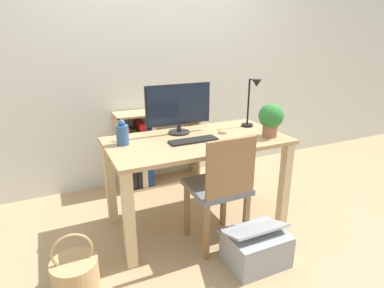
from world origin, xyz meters
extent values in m
plane|color=tan|center=(0.00, 0.00, 0.00)|extent=(10.00, 10.00, 0.00)
cube|color=silver|center=(0.00, 1.04, 1.30)|extent=(8.00, 0.05, 2.60)
cube|color=tan|center=(0.00, 0.00, 0.72)|extent=(1.39, 0.72, 0.03)
cube|color=#D8BC8C|center=(-0.64, -0.31, 0.35)|extent=(0.07, 0.07, 0.71)
cube|color=#D8BC8C|center=(0.64, -0.31, 0.35)|extent=(0.07, 0.07, 0.71)
cube|color=#D8BC8C|center=(-0.64, 0.31, 0.35)|extent=(0.07, 0.07, 0.71)
cube|color=#D8BC8C|center=(0.64, 0.31, 0.35)|extent=(0.07, 0.07, 0.71)
cylinder|color=#232326|center=(-0.07, 0.20, 0.74)|extent=(0.17, 0.17, 0.02)
cylinder|color=#232326|center=(-0.07, 0.20, 0.79)|extent=(0.04, 0.04, 0.07)
cube|color=#232326|center=(-0.07, 0.20, 0.97)|extent=(0.55, 0.02, 0.33)
cube|color=#192338|center=(-0.07, 0.20, 0.97)|extent=(0.53, 0.03, 0.30)
cube|color=black|center=(-0.05, -0.04, 0.74)|extent=(0.38, 0.12, 0.02)
cylinder|color=#33598C|center=(-0.56, 0.11, 0.81)|extent=(0.09, 0.09, 0.15)
sphere|color=#33598C|center=(-0.56, 0.11, 0.90)|extent=(0.05, 0.05, 0.05)
cylinder|color=black|center=(0.56, 0.14, 0.75)|extent=(0.10, 0.10, 0.02)
cylinder|color=black|center=(0.56, 0.14, 0.95)|extent=(0.02, 0.02, 0.39)
cylinder|color=black|center=(0.56, 0.09, 1.15)|extent=(0.01, 0.10, 0.01)
cone|color=black|center=(0.56, 0.04, 1.13)|extent=(0.08, 0.08, 0.06)
cylinder|color=#9E6647|center=(0.55, -0.18, 0.78)|extent=(0.12, 0.12, 0.09)
sphere|color=#2D7A33|center=(0.55, -0.18, 0.90)|extent=(0.19, 0.19, 0.19)
cube|color=slate|center=(0.01, -0.30, 0.46)|extent=(0.40, 0.40, 0.04)
cube|color=olive|center=(0.01, -0.48, 0.68)|extent=(0.36, 0.03, 0.40)
cube|color=olive|center=(-0.15, -0.46, 0.22)|extent=(0.04, 0.04, 0.44)
cube|color=olive|center=(0.17, -0.46, 0.22)|extent=(0.04, 0.04, 0.44)
cube|color=olive|center=(-0.15, -0.14, 0.22)|extent=(0.04, 0.04, 0.44)
cube|color=olive|center=(0.17, -0.14, 0.22)|extent=(0.04, 0.04, 0.44)
cube|color=tan|center=(-0.45, 0.86, 0.39)|extent=(0.02, 0.28, 0.78)
cube|color=tan|center=(0.38, 0.86, 0.39)|extent=(0.02, 0.28, 0.78)
cube|color=tan|center=(-0.04, 0.86, 0.01)|extent=(0.85, 0.28, 0.02)
cube|color=tan|center=(-0.04, 0.86, 0.77)|extent=(0.85, 0.28, 0.02)
cube|color=tan|center=(-0.04, 0.86, 0.39)|extent=(0.81, 0.28, 0.02)
cube|color=beige|center=(-0.40, 0.86, 0.18)|extent=(0.05, 0.24, 0.32)
cube|color=black|center=(-0.33, 0.86, 0.18)|extent=(0.06, 0.24, 0.32)
cube|color=black|center=(-0.27, 0.86, 0.17)|extent=(0.04, 0.24, 0.31)
cube|color=beige|center=(-0.22, 0.86, 0.17)|extent=(0.06, 0.24, 0.30)
cube|color=navy|center=(-0.16, 0.86, 0.16)|extent=(0.05, 0.24, 0.29)
cube|color=black|center=(-0.41, 0.86, 0.54)|extent=(0.04, 0.24, 0.28)
cube|color=red|center=(-0.36, 0.86, 0.53)|extent=(0.04, 0.24, 0.26)
cube|color=#2D7F38|center=(-0.30, 0.86, 0.51)|extent=(0.06, 0.24, 0.22)
cube|color=red|center=(-0.22, 0.86, 0.54)|extent=(0.06, 0.24, 0.29)
cube|color=navy|center=(-0.16, 0.86, 0.51)|extent=(0.04, 0.24, 0.23)
cube|color=beige|center=(-0.11, 0.86, 0.55)|extent=(0.04, 0.24, 0.31)
cylinder|color=tan|center=(-1.01, -0.36, 0.10)|extent=(0.29, 0.29, 0.19)
torus|color=tan|center=(-1.01, -0.36, 0.26)|extent=(0.25, 0.02, 0.25)
cube|color=#999EA3|center=(0.14, -0.64, 0.12)|extent=(0.40, 0.31, 0.23)
cube|color=#999EA3|center=(0.14, -0.58, 0.24)|extent=(0.41, 0.30, 0.12)
camera|label=1|loc=(-1.03, -2.13, 1.51)|focal=30.00mm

